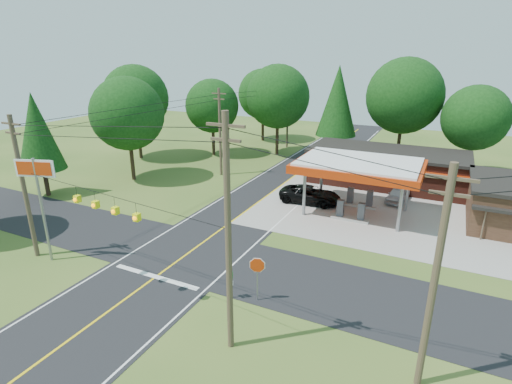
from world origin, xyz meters
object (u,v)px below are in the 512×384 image
at_px(sedan_car, 398,195).
at_px(big_stop_sign, 38,185).
at_px(octagonal_stop_sign, 257,268).
at_px(suv_car, 310,195).
at_px(gas_canopy, 359,167).

xyz_separation_m(sedan_car, big_stop_sign, (-20.00, -22.76, 4.82)).
relative_size(big_stop_sign, octagonal_stop_sign, 2.60).
distance_m(sedan_car, octagonal_stop_sign, 21.41).
xyz_separation_m(suv_car, octagonal_stop_sign, (2.50, -16.70, 1.31)).
bearing_deg(octagonal_stop_sign, sedan_car, 76.46).
height_order(gas_canopy, sedan_car, gas_canopy).
relative_size(gas_canopy, big_stop_sign, 1.45).
bearing_deg(sedan_car, suv_car, -142.60).
relative_size(sedan_car, big_stop_sign, 0.53).
height_order(sedan_car, octagonal_stop_sign, octagonal_stop_sign).
distance_m(gas_canopy, sedan_car, 6.67).
bearing_deg(gas_canopy, octagonal_stop_sign, -97.12).
relative_size(sedan_car, octagonal_stop_sign, 1.38).
bearing_deg(gas_canopy, sedan_car, 57.72).
height_order(suv_car, big_stop_sign, big_stop_sign).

